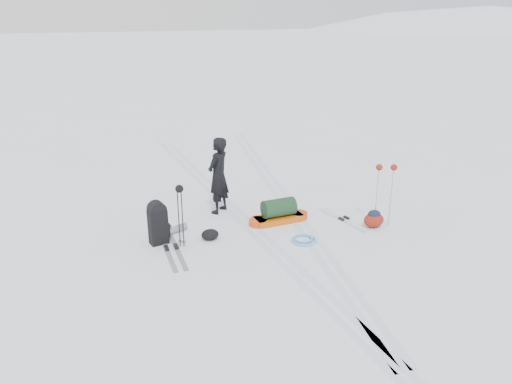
% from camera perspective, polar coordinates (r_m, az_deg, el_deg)
% --- Properties ---
extents(ground, '(200.00, 200.00, 0.00)m').
position_cam_1_polar(ground, '(11.06, 0.04, -4.67)').
color(ground, white).
rests_on(ground, ground).
extents(snow_hill_backdrop, '(359.50, 192.00, 162.45)m').
position_cam_1_polar(snow_hill_backdrop, '(136.12, 13.48, -13.05)').
color(snow_hill_backdrop, white).
rests_on(snow_hill_backdrop, ground).
extents(ski_tracks, '(3.38, 17.97, 0.01)m').
position_cam_1_polar(ski_tracks, '(12.00, 1.40, -2.57)').
color(ski_tracks, silver).
rests_on(ski_tracks, ground).
extents(skier, '(0.80, 0.78, 1.86)m').
position_cam_1_polar(skier, '(11.87, -4.33, 1.89)').
color(skier, black).
rests_on(skier, ground).
extents(pulk_sled, '(1.49, 0.55, 0.56)m').
position_cam_1_polar(pulk_sled, '(11.54, 2.60, -2.42)').
color(pulk_sled, '#CF570C').
rests_on(pulk_sled, ground).
extents(expedition_rucksack, '(0.92, 0.76, 0.95)m').
position_cam_1_polar(expedition_rucksack, '(10.66, -10.89, -3.49)').
color(expedition_rucksack, black).
rests_on(expedition_rucksack, ground).
extents(ski_poles_black, '(0.19, 0.17, 1.35)m').
position_cam_1_polar(ski_poles_black, '(10.14, -8.72, -0.50)').
color(ski_poles_black, black).
rests_on(ski_poles_black, ground).
extents(ski_poles_silver, '(0.45, 0.26, 1.46)m').
position_cam_1_polar(ski_poles_silver, '(11.35, 14.63, 1.95)').
color(ski_poles_silver, silver).
rests_on(ski_poles_silver, ground).
extents(touring_skis_grey, '(0.30, 2.01, 0.07)m').
position_cam_1_polar(touring_skis_grey, '(10.48, -9.64, -6.37)').
color(touring_skis_grey, '#93959B').
rests_on(touring_skis_grey, ground).
extents(touring_skis_white, '(0.58, 1.62, 0.06)m').
position_cam_1_polar(touring_skis_white, '(11.89, 10.00, -3.07)').
color(touring_skis_white, '#BABBC0').
rests_on(touring_skis_white, ground).
extents(rope_coil, '(0.73, 0.73, 0.07)m').
position_cam_1_polar(rope_coil, '(10.71, 5.47, -5.44)').
color(rope_coil, '#60B1EB').
rests_on(rope_coil, ground).
extents(small_daypack, '(0.49, 0.37, 0.40)m').
position_cam_1_polar(small_daypack, '(11.57, 13.31, -3.02)').
color(small_daypack, maroon).
rests_on(small_daypack, ground).
extents(thermos_pair, '(0.23, 0.18, 0.25)m').
position_cam_1_polar(thermos_pair, '(11.02, -10.13, -4.44)').
color(thermos_pair, slate).
rests_on(thermos_pair, ground).
extents(stuff_sack, '(0.44, 0.37, 0.24)m').
position_cam_1_polar(stuff_sack, '(10.74, -5.28, -4.87)').
color(stuff_sack, black).
rests_on(stuff_sack, ground).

